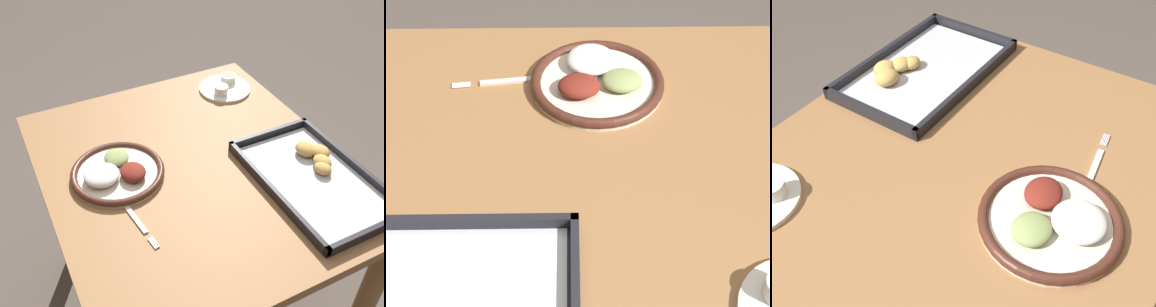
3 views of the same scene
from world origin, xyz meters
The scene contains 6 objects.
ground_plane centered at (0.00, 0.00, 0.00)m, with size 8.00×8.00×0.00m, color #564C44.
dining_table centered at (0.00, 0.00, 0.59)m, with size 0.92×0.80×0.71m.
dinner_plate centered at (-0.05, -0.21, 0.72)m, with size 0.25×0.25×0.04m.
fork centered at (0.11, -0.22, 0.71)m, with size 0.20×0.04×0.00m.
saucer_plate centered at (-0.31, 0.27, 0.72)m, with size 0.17×0.17×0.04m.
baking_tray centered at (0.19, 0.26, 0.72)m, with size 0.43×0.27×0.04m.
Camera 1 is at (0.83, -0.43, 1.53)m, focal length 42.00 mm.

